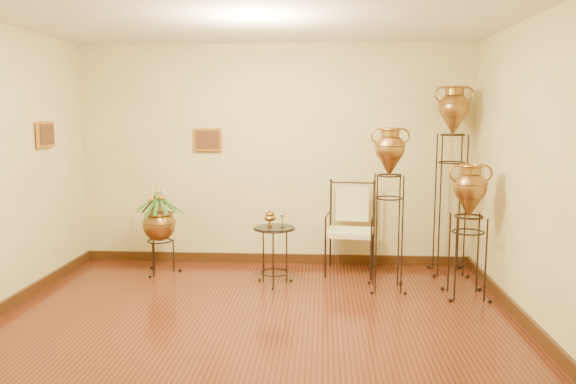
# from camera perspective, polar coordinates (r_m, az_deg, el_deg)

# --- Properties ---
(ground) EXTENTS (5.00, 5.00, 0.00)m
(ground) POSITION_cam_1_polar(r_m,az_deg,el_deg) (5.05, -3.90, -14.54)
(ground) COLOR #582514
(ground) RESTS_ON ground
(room_shell) EXTENTS (5.02, 5.02, 2.81)m
(room_shell) POSITION_cam_1_polar(r_m,az_deg,el_deg) (4.67, -4.16, 5.53)
(room_shell) COLOR #F0E39A
(room_shell) RESTS_ON ground
(amphora_tall) EXTENTS (0.46, 0.46, 2.28)m
(amphora_tall) POSITION_cam_1_polar(r_m,az_deg,el_deg) (6.98, 16.23, 1.33)
(amphora_tall) COLOR black
(amphora_tall) RESTS_ON ground
(amphora_mid) EXTENTS (0.51, 0.51, 1.81)m
(amphora_mid) POSITION_cam_1_polar(r_m,az_deg,el_deg) (6.19, 10.17, -1.62)
(amphora_mid) COLOR black
(amphora_mid) RESTS_ON ground
(amphora_short) EXTENTS (0.47, 0.47, 1.44)m
(amphora_short) POSITION_cam_1_polar(r_m,az_deg,el_deg) (6.20, 17.84, -3.71)
(amphora_short) COLOR black
(amphora_short) RESTS_ON ground
(planter_urn) EXTENTS (0.72, 0.72, 1.16)m
(planter_urn) POSITION_cam_1_polar(r_m,az_deg,el_deg) (6.96, -12.97, -2.86)
(planter_urn) COLOR black
(planter_urn) RESTS_ON ground
(armchair) EXTENTS (0.69, 0.65, 1.10)m
(armchair) POSITION_cam_1_polar(r_m,az_deg,el_deg) (6.83, 6.33, -3.71)
(armchair) COLOR black
(armchair) RESTS_ON ground
(side_table) EXTENTS (0.52, 0.52, 0.84)m
(side_table) POSITION_cam_1_polar(r_m,az_deg,el_deg) (6.40, -1.40, -6.36)
(side_table) COLOR black
(side_table) RESTS_ON ground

